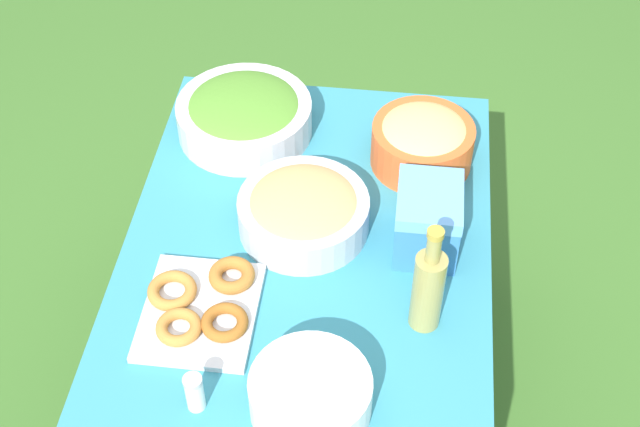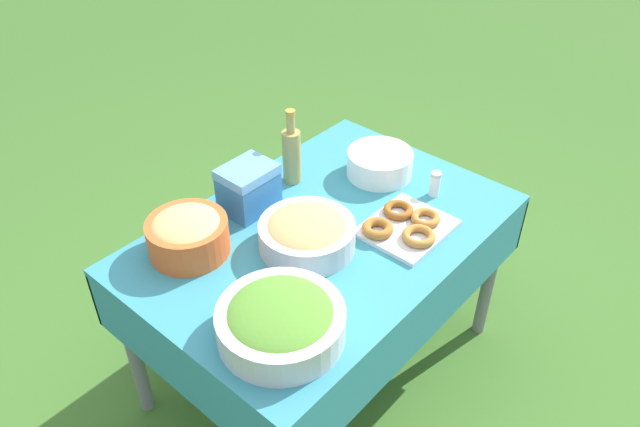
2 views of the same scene
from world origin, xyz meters
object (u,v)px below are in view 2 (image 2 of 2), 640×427
at_px(plate_stack, 380,163).
at_px(cooler_box, 248,188).
at_px(bread_bowl, 307,233).
at_px(donut_platter, 405,226).
at_px(salad_bowl, 281,321).
at_px(pasta_bowl, 188,233).
at_px(olive_oil_bottle, 292,154).

distance_m(plate_stack, cooler_box, 0.52).
xyz_separation_m(bread_bowl, cooler_box, (-0.02, -0.29, 0.03)).
bearing_deg(donut_platter, bread_bowl, -34.27).
height_order(salad_bowl, pasta_bowl, pasta_bowl).
bearing_deg(plate_stack, pasta_bowl, -14.12).
xyz_separation_m(olive_oil_bottle, bread_bowl, (0.25, 0.30, -0.06)).
bearing_deg(salad_bowl, plate_stack, -161.17).
distance_m(pasta_bowl, bread_bowl, 0.38).
bearing_deg(bread_bowl, donut_platter, 145.73).
relative_size(salad_bowl, olive_oil_bottle, 1.22).
bearing_deg(olive_oil_bottle, plate_stack, 138.47).
height_order(salad_bowl, bread_bowl, salad_bowl).
xyz_separation_m(plate_stack, olive_oil_bottle, (0.25, -0.22, 0.07)).
bearing_deg(donut_platter, cooler_box, -61.89).
distance_m(olive_oil_bottle, cooler_box, 0.23).
distance_m(donut_platter, olive_oil_bottle, 0.50).
relative_size(plate_stack, olive_oil_bottle, 0.84).
height_order(donut_platter, olive_oil_bottle, olive_oil_bottle).
relative_size(salad_bowl, plate_stack, 1.45).
bearing_deg(cooler_box, donut_platter, 118.11).
height_order(donut_platter, bread_bowl, bread_bowl).
xyz_separation_m(olive_oil_bottle, cooler_box, (0.23, 0.01, -0.03)).
bearing_deg(bread_bowl, olive_oil_bottle, -129.62).
relative_size(pasta_bowl, donut_platter, 0.87).
height_order(pasta_bowl, olive_oil_bottle, olive_oil_bottle).
bearing_deg(plate_stack, bread_bowl, 9.12).
height_order(salad_bowl, cooler_box, cooler_box).
bearing_deg(olive_oil_bottle, bread_bowl, 50.38).
bearing_deg(cooler_box, bread_bowl, 85.64).
xyz_separation_m(salad_bowl, bread_bowl, (-0.33, -0.20, -0.00)).
relative_size(pasta_bowl, bread_bowl, 0.83).
bearing_deg(olive_oil_bottle, cooler_box, 1.70).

